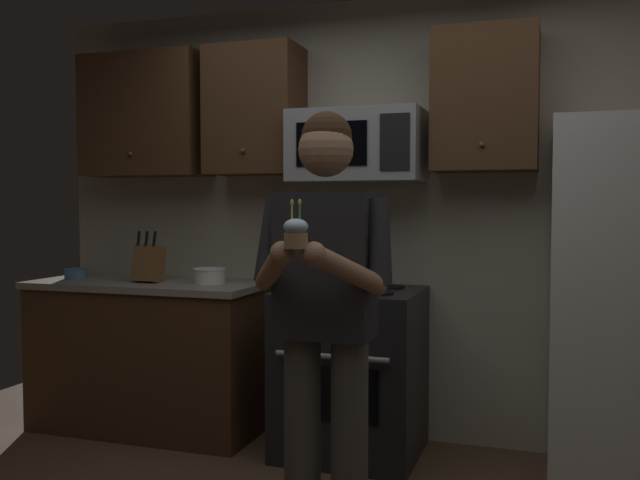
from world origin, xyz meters
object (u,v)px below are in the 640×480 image
object	(u,v)px
microwave	(357,146)
knife_block	(149,263)
cupcake	(296,233)
person	(325,304)
bowl_small_colored	(76,273)
bowl_large_white	(209,275)
oven_range	(351,371)

from	to	relation	value
microwave	knife_block	distance (m)	1.45
microwave	cupcake	xyz separation A→B (m)	(0.20, -1.52, -0.43)
microwave	cupcake	bearing A→B (deg)	-82.56
person	cupcake	bearing A→B (deg)	-90.00
cupcake	bowl_small_colored	bearing A→B (deg)	145.46
bowl_small_colored	bowl_large_white	bearing A→B (deg)	3.05
knife_block	person	size ratio (longest dim) A/B	0.18
bowl_small_colored	cupcake	size ratio (longest dim) A/B	0.82
knife_block	bowl_large_white	distance (m)	0.39
microwave	bowl_small_colored	size ratio (longest dim) A/B	5.20
knife_block	bowl_small_colored	distance (m)	0.54
knife_block	bowl_large_white	world-z (taller)	knife_block
bowl_small_colored	cupcake	world-z (taller)	cupcake
oven_range	microwave	xyz separation A→B (m)	(0.00, 0.12, 1.26)
bowl_small_colored	person	bearing A→B (deg)	-27.68
bowl_small_colored	person	size ratio (longest dim) A/B	0.08
microwave	bowl_large_white	distance (m)	1.17
microwave	cupcake	distance (m)	1.59
oven_range	microwave	size ratio (longest dim) A/B	1.26
microwave	knife_block	xyz separation A→B (m)	(-1.27, -0.15, -0.69)
bowl_large_white	cupcake	xyz separation A→B (m)	(1.09, -1.43, 0.32)
cupcake	knife_block	bearing A→B (deg)	136.92
microwave	bowl_small_colored	world-z (taller)	microwave
knife_block	bowl_large_white	size ratio (longest dim) A/B	1.63
bowl_large_white	cupcake	bearing A→B (deg)	-52.69
bowl_large_white	person	bearing A→B (deg)	-45.30
oven_range	cupcake	xyz separation A→B (m)	(0.20, -1.40, 0.83)
knife_block	person	distance (m)	1.80
knife_block	person	xyz separation A→B (m)	(1.47, -1.04, -0.04)
bowl_large_white	person	size ratio (longest dim) A/B	0.11
oven_range	person	world-z (taller)	person
microwave	bowl_large_white	size ratio (longest dim) A/B	3.77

